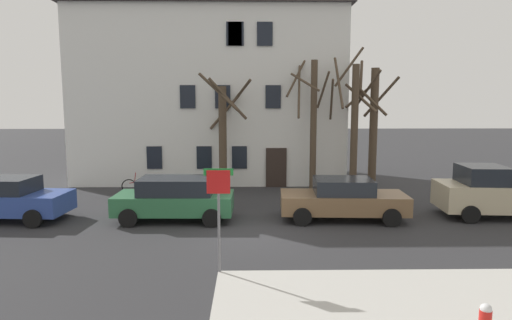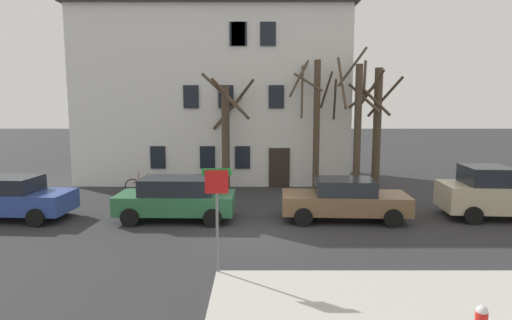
# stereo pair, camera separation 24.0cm
# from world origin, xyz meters

# --- Properties ---
(ground_plane) EXTENTS (120.00, 120.00, 0.00)m
(ground_plane) POSITION_xyz_m (0.00, 0.00, 0.00)
(ground_plane) COLOR #2D2D30
(building_main) EXTENTS (15.44, 6.51, 11.59)m
(building_main) POSITION_xyz_m (-2.28, 11.48, 5.89)
(building_main) COLOR white
(building_main) RESTS_ON ground_plane
(tree_bare_near) EXTENTS (2.61, 2.77, 5.94)m
(tree_bare_near) POSITION_xyz_m (-1.36, 7.55, 3.03)
(tree_bare_near) COLOR #4C3D2D
(tree_bare_near) RESTS_ON ground_plane
(tree_bare_mid) EXTENTS (2.50, 2.66, 7.35)m
(tree_bare_mid) POSITION_xyz_m (3.17, 7.54, 3.69)
(tree_bare_mid) COLOR #4C3D2D
(tree_bare_mid) RESTS_ON ground_plane
(tree_bare_far) EXTENTS (2.15, 2.13, 7.31)m
(tree_bare_far) POSITION_xyz_m (5.18, 7.18, 3.51)
(tree_bare_far) COLOR #4C3D2D
(tree_bare_far) RESTS_ON ground_plane
(tree_bare_end) EXTENTS (2.88, 2.95, 6.70)m
(tree_bare_end) POSITION_xyz_m (6.32, 7.93, 3.47)
(tree_bare_end) COLOR #4C3D2D
(tree_bare_end) RESTS_ON ground_plane
(car_blue_sedan) EXTENTS (4.86, 2.38, 1.67)m
(car_blue_sedan) POSITION_xyz_m (-9.44, 1.94, 0.84)
(car_blue_sedan) COLOR #2D4799
(car_blue_sedan) RESTS_ON ground_plane
(car_green_wagon) EXTENTS (4.50, 2.18, 1.66)m
(car_green_wagon) POSITION_xyz_m (-2.92, 1.83, 0.87)
(car_green_wagon) COLOR #2D6B42
(car_green_wagon) RESTS_ON ground_plane
(car_brown_sedan) EXTENTS (4.88, 2.32, 1.61)m
(car_brown_sedan) POSITION_xyz_m (3.55, 1.83, 0.81)
(car_brown_sedan) COLOR brown
(car_brown_sedan) RESTS_ON ground_plane
(pickup_truck_beige) EXTENTS (5.25, 2.60, 2.04)m
(pickup_truck_beige) POSITION_xyz_m (10.00, 2.09, 0.99)
(pickup_truck_beige) COLOR #C6B793
(pickup_truck_beige) RESTS_ON ground_plane
(street_sign_pole) EXTENTS (0.76, 0.07, 2.85)m
(street_sign_pole) POSITION_xyz_m (-0.87, -3.66, 1.99)
(street_sign_pole) COLOR slate
(street_sign_pole) RESTS_ON ground_plane
(bicycle_leaning) EXTENTS (1.71, 0.46, 1.03)m
(bicycle_leaning) POSITION_xyz_m (-5.58, 7.06, 0.37)
(bicycle_leaning) COLOR black
(bicycle_leaning) RESTS_ON ground_plane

